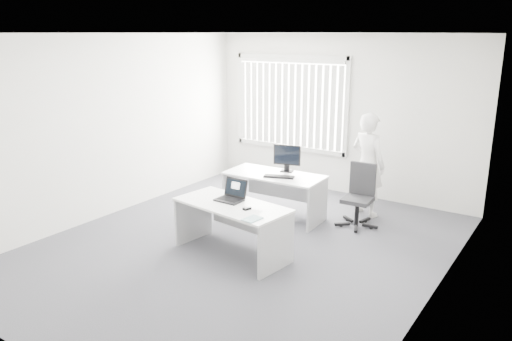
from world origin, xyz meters
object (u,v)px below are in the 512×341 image
Objects in this scene: desk_near at (232,218)px; monitor at (287,158)px; office_chair at (358,207)px; person at (368,165)px; laptop at (229,191)px; desk_far at (274,186)px.

monitor reaches higher than desk_near.
office_chair is 2.18× the size of monitor.
laptop is (-0.97, -2.32, 0.01)m from person.
monitor is (-0.20, 1.72, 0.41)m from desk_near.
person is (1.15, 0.91, 0.32)m from desk_far.
monitor is at bearing 48.39° from person.
laptop is at bearing -84.93° from desk_far.
office_chair is (0.96, 1.88, -0.21)m from desk_near.
desk_near is at bearing -98.63° from monitor.
monitor is (-1.16, -0.15, 0.62)m from office_chair.
person is at bearing 35.94° from desk_far.
office_chair is at bearing 115.85° from person.
person is 4.74× the size of laptop.
desk_near is at bearing -35.70° from laptop.
desk_near is 0.97× the size of person.
desk_near is 4.61× the size of laptop.
desk_far is at bearing -165.88° from office_chair.
person is at bearing 68.35° from laptop.
laptop is at bearing 83.66° from person.
desk_far is 1.32m from office_chair.
laptop is at bearing -123.85° from office_chair.
desk_far is at bearing 54.61° from person.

